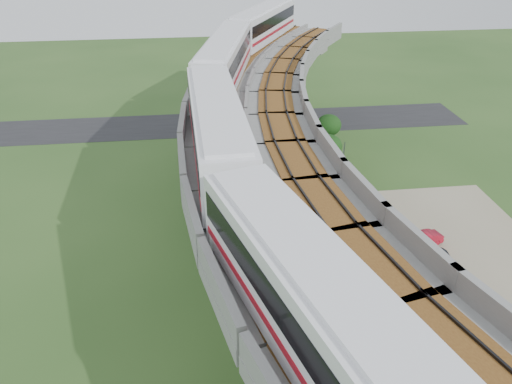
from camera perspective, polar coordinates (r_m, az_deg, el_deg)
ground at (r=36.62m, az=-0.45°, el=-9.54°), size 160.00×160.00×0.00m
dirt_lot at (r=38.92m, az=21.14°, el=-9.17°), size 18.00×26.00×0.04m
asphalt_road at (r=62.76m, az=-3.59°, el=7.83°), size 60.00×8.00×0.03m
viaduct at (r=32.33m, az=6.29°, el=3.62°), size 19.58×73.98×11.40m
metro_train at (r=34.96m, az=-0.54°, el=11.56°), size 12.90×61.13×3.64m
fence at (r=38.25m, az=14.34°, el=-7.27°), size 3.87×38.73×1.50m
tree_0 at (r=56.49m, az=8.32°, el=7.58°), size 2.77×2.77×3.50m
tree_1 at (r=51.19m, az=8.29°, el=5.23°), size 2.75×2.75×3.50m
tree_2 at (r=44.69m, az=6.63°, el=1.49°), size 2.80×2.80×3.45m
tree_3 at (r=39.66m, az=8.44°, el=-2.73°), size 2.55×2.55×3.23m
tree_4 at (r=34.75m, az=11.51°, el=-8.85°), size 2.73×2.73×3.00m
tree_5 at (r=28.44m, az=20.42°, el=-19.90°), size 2.22×2.22×3.22m
car_white at (r=35.89m, az=25.31°, el=-12.49°), size 1.73×3.92×1.31m
car_red at (r=41.34m, az=18.51°, el=-5.20°), size 3.51×2.08×1.09m
car_dark at (r=39.96m, az=18.75°, el=-6.55°), size 3.96×2.04×1.10m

